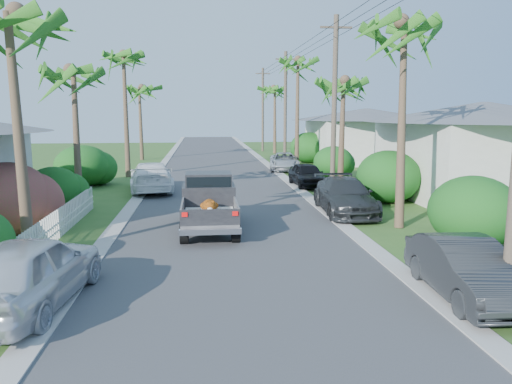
{
  "coord_description": "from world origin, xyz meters",
  "views": [
    {
      "loc": [
        -1.01,
        -11.84,
        4.31
      ],
      "look_at": [
        0.91,
        6.11,
        1.4
      ],
      "focal_mm": 35.0,
      "sensor_mm": 36.0,
      "label": 1
    }
  ],
  "objects": [
    {
      "name": "road",
      "position": [
        0.0,
        25.0,
        0.01
      ],
      "size": [
        8.0,
        100.0,
        0.02
      ],
      "primitive_type": "cube",
      "color": "#38383A",
      "rests_on": "ground"
    },
    {
      "name": "palm_l_d",
      "position": [
        -6.5,
        34.0,
        6.44
      ],
      "size": [
        4.4,
        4.4,
        7.7
      ],
      "color": "brown",
      "rests_on": "ground"
    },
    {
      "name": "shrub_l_b",
      "position": [
        -7.8,
        6.0,
        1.3
      ],
      "size": [
        3.0,
        3.3,
        2.6
      ],
      "primitive_type": "ellipsoid",
      "color": "#B91A43",
      "rests_on": "ground"
    },
    {
      "name": "utility_pole_d",
      "position": [
        5.6,
        43.0,
        4.6
      ],
      "size": [
        1.6,
        0.26,
        9.0
      ],
      "color": "brown",
      "rests_on": "ground"
    },
    {
      "name": "shrub_l_c",
      "position": [
        -7.4,
        10.0,
        1.0
      ],
      "size": [
        2.4,
        2.64,
        2.0
      ],
      "primitive_type": "ellipsoid",
      "color": "#164D19",
      "rests_on": "ground"
    },
    {
      "name": "shrub_l_d",
      "position": [
        -8.0,
        18.0,
        1.2
      ],
      "size": [
        3.2,
        3.52,
        2.4
      ],
      "primitive_type": "ellipsoid",
      "color": "#164D19",
      "rests_on": "ground"
    },
    {
      "name": "house_right_far",
      "position": [
        13.0,
        30.0,
        2.12
      ],
      "size": [
        9.0,
        8.0,
        4.6
      ],
      "color": "silver",
      "rests_on": "ground"
    },
    {
      "name": "curb_right",
      "position": [
        4.3,
        25.0,
        0.03
      ],
      "size": [
        0.6,
        100.0,
        0.06
      ],
      "primitive_type": "cube",
      "color": "#A5A39E",
      "rests_on": "ground"
    },
    {
      "name": "parked_car_lf",
      "position": [
        -3.82,
        15.57,
        0.79
      ],
      "size": [
        2.88,
        5.71,
        1.59
      ],
      "primitive_type": "imported",
      "rotation": [
        0.0,
        0.0,
        3.26
      ],
      "color": "white",
      "rests_on": "ground"
    },
    {
      "name": "shrub_r_d",
      "position": [
        8.0,
        30.0,
        1.3
      ],
      "size": [
        3.2,
        3.52,
        2.6
      ],
      "primitive_type": "ellipsoid",
      "color": "#164D19",
      "rests_on": "ground"
    },
    {
      "name": "palm_r_c",
      "position": [
        6.2,
        26.0,
        8.11
      ],
      "size": [
        4.4,
        4.4,
        9.4
      ],
      "color": "brown",
      "rests_on": "ground"
    },
    {
      "name": "curb_left",
      "position": [
        -4.3,
        25.0,
        0.03
      ],
      "size": [
        0.6,
        100.0,
        0.06
      ],
      "primitive_type": "cube",
      "color": "#A5A39E",
      "rests_on": "ground"
    },
    {
      "name": "palm_r_b",
      "position": [
        6.6,
        15.0,
        5.95
      ],
      "size": [
        4.4,
        4.4,
        7.2
      ],
      "color": "brown",
      "rests_on": "ground"
    },
    {
      "name": "palm_r_d",
      "position": [
        6.5,
        40.0,
        6.74
      ],
      "size": [
        4.4,
        4.4,
        8.0
      ],
      "color": "brown",
      "rests_on": "ground"
    },
    {
      "name": "parked_car_rn",
      "position": [
        5.0,
        -1.31,
        0.69
      ],
      "size": [
        1.68,
        4.25,
        1.38
      ],
      "primitive_type": "imported",
      "rotation": [
        0.0,
        0.0,
        -0.05
      ],
      "color": "#27292B",
      "rests_on": "ground"
    },
    {
      "name": "house_right_near",
      "position": [
        13.0,
        12.0,
        2.22
      ],
      "size": [
        8.0,
        9.0,
        4.8
      ],
      "color": "silver",
      "rests_on": "ground"
    },
    {
      "name": "palm_l_b",
      "position": [
        -6.8,
        12.0,
        6.15
      ],
      "size": [
        4.4,
        4.4,
        7.4
      ],
      "color": "brown",
      "rests_on": "ground"
    },
    {
      "name": "shrub_r_a",
      "position": [
        7.6,
        3.0,
        1.15
      ],
      "size": [
        2.8,
        3.08,
        2.3
      ],
      "primitive_type": "ellipsoid",
      "color": "#164D19",
      "rests_on": "ground"
    },
    {
      "name": "shrub_r_c",
      "position": [
        7.5,
        20.0,
        1.05
      ],
      "size": [
        2.6,
        2.86,
        2.1
      ],
      "primitive_type": "ellipsoid",
      "color": "#164D19",
      "rests_on": "ground"
    },
    {
      "name": "shrub_r_b",
      "position": [
        7.8,
        11.0,
        1.25
      ],
      "size": [
        3.0,
        3.3,
        2.5
      ],
      "primitive_type": "ellipsoid",
      "color": "#164D19",
      "rests_on": "ground"
    },
    {
      "name": "parked_car_rf",
      "position": [
        4.99,
        16.39,
        0.68
      ],
      "size": [
        1.8,
        4.08,
        1.36
      ],
      "primitive_type": "imported",
      "rotation": [
        0.0,
        0.0,
        0.05
      ],
      "color": "black",
      "rests_on": "ground"
    },
    {
      "name": "parked_car_rd",
      "position": [
        5.0,
        24.59,
        0.64
      ],
      "size": [
        2.75,
        4.88,
        1.29
      ],
      "primitive_type": "imported",
      "rotation": [
        0.0,
        0.0,
        -0.14
      ],
      "color": "#B9BDC1",
      "rests_on": "ground"
    },
    {
      "name": "palm_l_a",
      "position": [
        -6.2,
        3.0,
        6.93
      ],
      "size": [
        4.4,
        4.4,
        8.2
      ],
      "color": "brown",
      "rests_on": "ground"
    },
    {
      "name": "palm_r_a",
      "position": [
        6.3,
        6.0,
        7.42
      ],
      "size": [
        4.4,
        4.4,
        8.7
      ],
      "color": "brown",
      "rests_on": "ground"
    },
    {
      "name": "ground",
      "position": [
        0.0,
        0.0,
        0.0
      ],
      "size": [
        120.0,
        120.0,
        0.0
      ],
      "primitive_type": "plane",
      "color": "#345A22",
      "rests_on": "ground"
    },
    {
      "name": "parked_car_rm",
      "position": [
        5.0,
        8.64,
        0.74
      ],
      "size": [
        2.29,
        5.18,
        1.48
      ],
      "primitive_type": "imported",
      "rotation": [
        0.0,
        0.0,
        -0.04
      ],
      "color": "#292C2E",
      "rests_on": "ground"
    },
    {
      "name": "picket_fence",
      "position": [
        -6.0,
        5.5,
        0.5
      ],
      "size": [
        0.1,
        11.0,
        1.0
      ],
      "primitive_type": "cube",
      "color": "white",
      "rests_on": "ground"
    },
    {
      "name": "palm_l_c",
      "position": [
        -6.0,
        22.0,
        7.91
      ],
      "size": [
        4.4,
        4.4,
        9.2
      ],
      "color": "brown",
      "rests_on": "ground"
    },
    {
      "name": "utility_pole_c",
      "position": [
        5.6,
        28.0,
        4.6
      ],
      "size": [
        1.6,
        0.26,
        9.0
      ],
      "color": "brown",
      "rests_on": "ground"
    },
    {
      "name": "parked_car_ln",
      "position": [
        -4.87,
        -0.83,
        0.83
      ],
      "size": [
        2.54,
        5.05,
        1.65
      ],
      "primitive_type": "imported",
      "rotation": [
        0.0,
        0.0,
        3.02
      ],
      "color": "silver",
      "rests_on": "ground"
    },
    {
      "name": "pickup_truck",
      "position": [
        -0.82,
        6.52,
        1.01
      ],
      "size": [
        1.98,
        5.12,
        2.06
      ],
      "color": "black",
      "rests_on": "ground"
    },
    {
      "name": "utility_pole_b",
      "position": [
        5.6,
        13.0,
        4.6
      ],
      "size": [
        1.6,
        0.26,
        9.0
      ],
      "color": "brown",
      "rests_on": "ground"
    }
  ]
}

